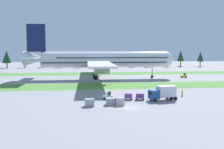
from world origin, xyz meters
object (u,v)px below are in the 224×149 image
Objects in this scene: baggage_tug at (108,96)px; uld_container_2 at (110,101)px; catering_truck at (163,92)px; taxiway_marker_2 at (145,88)px; airliner at (100,59)px; ground_crew_marshaller at (182,93)px; ground_crew_loader at (108,94)px; taxiway_marker_0 at (159,86)px; cargo_dolly_lead at (128,96)px; cargo_dolly_second at (140,96)px; pushback_tractor at (184,76)px; taxiway_marker_3 at (92,87)px; taxiway_marker_1 at (175,85)px; uld_container_0 at (90,102)px; uld_container_1 at (120,101)px.

baggage_tug reaches higher than uld_container_2.
taxiway_marker_2 is at bearing -12.07° from catering_truck.
ground_crew_marshaller is at bearing 24.61° from airliner.
ground_crew_loader is 3.31× the size of taxiway_marker_0.
cargo_dolly_lead is 2.90m from cargo_dolly_second.
ground_crew_marshaller is at bearing -74.27° from baggage_tug.
uld_container_2 is at bearing 144.23° from pushback_tractor.
taxiway_marker_2 is at bearing -16.65° from cargo_dolly_lead.
ground_crew_marshaller is (6.91, 4.94, -1.01)m from catering_truck.
ground_crew_marshaller is 17.65m from taxiway_marker_0.
taxiway_marker_2 is (0.02, 19.19, -1.71)m from catering_truck.
ground_crew_loader is 8.07m from uld_container_2.
pushback_tractor is at bearing 155.83° from ground_crew_marshaller.
uld_container_2 is (-0.86, -52.00, -7.44)m from airliner.
baggage_tug is 1.59× the size of ground_crew_marshaller.
taxiway_marker_2 is at bearing -13.78° from taxiway_marker_3.
cargo_dolly_lead is 4.58× the size of taxiway_marker_0.
baggage_tug is at bearing 67.10° from catering_truck.
cargo_dolly_second is at bearing -90.00° from baggage_tug.
baggage_tug is at bearing -85.38° from ground_crew_marshaller.
pushback_tractor reaches higher than taxiway_marker_1.
cargo_dolly_lead is 8.60m from catering_truck.
airliner is 32.27× the size of cargo_dolly_lead.
catering_truck reaches higher than uld_container_0.
cargo_dolly_lead is at bearing -132.79° from taxiway_marker_1.
ground_crew_marshaller is (-17.44, -43.03, 0.13)m from pushback_tractor.
cargo_dolly_second is (7.83, -1.24, 0.10)m from baggage_tug.
taxiway_marker_1 reaches higher than taxiway_marker_3.
uld_container_2 reaches higher than taxiway_marker_3.
pushback_tractor reaches higher than taxiway_marker_3.
catering_truck reaches higher than cargo_dolly_second.
uld_container_0 is (-4.86, -7.24, 0.01)m from baggage_tug.
uld_container_0 is 28.05m from taxiway_marker_3.
uld_container_2 is 4.08× the size of taxiway_marker_2.
uld_container_2 is (-37.79, -51.77, -0.05)m from pushback_tractor.
taxiway_marker_3 is (-16.83, 23.33, -1.69)m from catering_truck.
pushback_tractor is (36.93, -0.23, -7.39)m from airliner.
taxiway_marker_3 is at bearing 18.61° from baggage_tug.
taxiway_marker_1 is (11.46, 23.17, -1.66)m from catering_truck.
ground_crew_loader is at bearing -79.53° from taxiway_marker_3.
ground_crew_marshaller reaches higher than cargo_dolly_second.
ground_crew_marshaller is at bearing -69.25° from cargo_dolly_lead.
taxiway_marker_1 is (4.55, 18.23, -0.66)m from ground_crew_marshaller.
cargo_dolly_second is 14.04m from uld_container_0.
baggage_tug is 1.71m from ground_crew_loader.
taxiway_marker_1 is (5.78, 0.63, 0.03)m from taxiway_marker_0.
ground_crew_marshaller reaches higher than taxiway_marker_2.
cargo_dolly_second is 1.20× the size of uld_container_0.
airliner is 47.99m from ground_crew_marshaller.
uld_container_1 is (-11.33, -4.32, -1.11)m from catering_truck.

